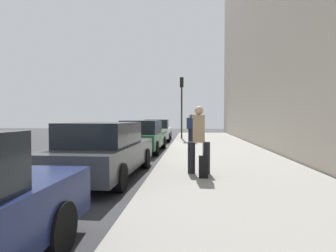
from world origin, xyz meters
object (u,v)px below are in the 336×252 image
(parked_car_white, at_px, (157,130))
(traffic_light_pole, at_px, (182,97))
(pedestrian_tan_coat, at_px, (199,138))
(parked_car_charcoal, at_px, (104,150))
(rolling_suitcase, at_px, (203,167))
(pedestrian_blue_coat, at_px, (196,124))
(parked_car_green, at_px, (143,136))
(pedestrian_navy_coat, at_px, (191,127))

(parked_car_white, xyz_separation_m, traffic_light_pole, (0.31, -1.72, 2.35))
(pedestrian_tan_coat, distance_m, traffic_light_pole, 12.82)
(parked_car_charcoal, xyz_separation_m, rolling_suitcase, (-0.41, -2.66, -0.35))
(rolling_suitcase, bearing_deg, pedestrian_tan_coat, 12.24)
(pedestrian_blue_coat, bearing_deg, pedestrian_tan_coat, 179.00)
(pedestrian_blue_coat, bearing_deg, traffic_light_pole, 167.56)
(parked_car_white, xyz_separation_m, pedestrian_tan_coat, (-12.33, -2.56, 0.35))
(pedestrian_tan_coat, bearing_deg, rolling_suitcase, -167.76)
(parked_car_charcoal, relative_size, parked_car_green, 1.04)
(pedestrian_navy_coat, relative_size, rolling_suitcase, 1.95)
(parked_car_charcoal, height_order, rolling_suitcase, parked_car_charcoal)
(pedestrian_navy_coat, bearing_deg, traffic_light_pole, 12.88)
(parked_car_charcoal, height_order, pedestrian_tan_coat, pedestrian_tan_coat)
(pedestrian_navy_coat, xyz_separation_m, pedestrian_tan_coat, (-9.74, -0.18, 0.04))
(pedestrian_blue_coat, distance_m, pedestrian_navy_coat, 8.14)
(pedestrian_navy_coat, bearing_deg, pedestrian_blue_coat, -3.45)
(parked_car_green, bearing_deg, rolling_suitcase, -157.37)
(parked_car_green, xyz_separation_m, traffic_light_pole, (6.81, -1.68, 2.35))
(pedestrian_navy_coat, relative_size, pedestrian_tan_coat, 0.95)
(pedestrian_blue_coat, height_order, pedestrian_tan_coat, pedestrian_blue_coat)
(parked_car_white, height_order, pedestrian_tan_coat, pedestrian_tan_coat)
(pedestrian_tan_coat, relative_size, traffic_light_pole, 0.41)
(pedestrian_tan_coat, bearing_deg, pedestrian_blue_coat, -1.00)
(parked_car_green, xyz_separation_m, pedestrian_tan_coat, (-5.83, -2.52, 0.35))
(parked_car_white, distance_m, pedestrian_blue_coat, 6.25)
(parked_car_green, height_order, rolling_suitcase, parked_car_green)
(parked_car_charcoal, height_order, parked_car_green, same)
(parked_car_white, bearing_deg, parked_car_charcoal, 179.98)
(parked_car_charcoal, relative_size, pedestrian_blue_coat, 2.66)
(parked_car_green, height_order, pedestrian_navy_coat, pedestrian_navy_coat)
(pedestrian_blue_coat, bearing_deg, parked_car_green, 166.76)
(pedestrian_navy_coat, relative_size, traffic_light_pole, 0.39)
(pedestrian_navy_coat, bearing_deg, pedestrian_tan_coat, -178.95)
(parked_car_charcoal, height_order, pedestrian_navy_coat, pedestrian_navy_coat)
(parked_car_charcoal, height_order, pedestrian_blue_coat, pedestrian_blue_coat)
(pedestrian_tan_coat, distance_m, rolling_suitcase, 0.83)
(parked_car_green, height_order, pedestrian_tan_coat, pedestrian_tan_coat)
(parked_car_white, height_order, rolling_suitcase, parked_car_white)
(pedestrian_navy_coat, xyz_separation_m, traffic_light_pole, (2.90, 0.66, 2.05))
(parked_car_white, height_order, traffic_light_pole, traffic_light_pole)
(parked_car_charcoal, bearing_deg, pedestrian_navy_coat, -13.74)
(parked_car_white, bearing_deg, pedestrian_tan_coat, -168.25)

